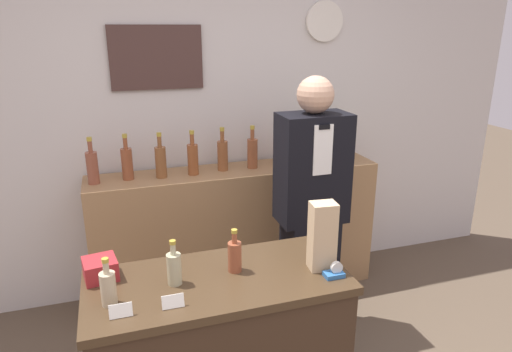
% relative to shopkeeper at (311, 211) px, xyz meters
% --- Properties ---
extents(back_wall, '(5.20, 0.09, 2.70)m').
position_rel_shopkeeper_xyz_m(back_wall, '(-0.45, 0.84, 0.50)').
color(back_wall, silver).
rests_on(back_wall, ground_plane).
extents(back_shelf, '(2.13, 0.39, 1.00)m').
position_rel_shopkeeper_xyz_m(back_shelf, '(-0.33, 0.58, -0.36)').
color(back_shelf, '#9E754C').
rests_on(back_shelf, ground_plane).
extents(shopkeeper, '(0.43, 0.27, 1.72)m').
position_rel_shopkeeper_xyz_m(shopkeeper, '(0.00, 0.00, 0.00)').
color(shopkeeper, black).
rests_on(shopkeeper, ground_plane).
extents(potted_plant, '(0.23, 0.23, 0.32)m').
position_rel_shopkeeper_xyz_m(potted_plant, '(0.45, 0.60, 0.31)').
color(potted_plant, '#B27047').
rests_on(potted_plant, back_shelf).
extents(paper_bag, '(0.13, 0.10, 0.33)m').
position_rel_shopkeeper_xyz_m(paper_bag, '(-0.29, -0.75, 0.21)').
color(paper_bag, tan).
rests_on(paper_bag, display_counter).
extents(tape_dispenser, '(0.09, 0.06, 0.07)m').
position_rel_shopkeeper_xyz_m(tape_dispenser, '(-0.27, -0.85, 0.07)').
color(tape_dispenser, '#2D66A8').
rests_on(tape_dispenser, display_counter).
extents(price_card_left, '(0.09, 0.02, 0.06)m').
position_rel_shopkeeper_xyz_m(price_card_left, '(-1.21, -0.86, 0.07)').
color(price_card_left, white).
rests_on(price_card_left, display_counter).
extents(price_card_right, '(0.09, 0.02, 0.06)m').
position_rel_shopkeeper_xyz_m(price_card_right, '(-1.01, -0.86, 0.07)').
color(price_card_right, white).
rests_on(price_card_right, display_counter).
extents(gift_box, '(0.16, 0.17, 0.09)m').
position_rel_shopkeeper_xyz_m(gift_box, '(-1.29, -0.53, 0.09)').
color(gift_box, maroon).
rests_on(gift_box, display_counter).
extents(counter_bottle_0, '(0.06, 0.06, 0.21)m').
position_rel_shopkeeper_xyz_m(counter_bottle_0, '(-1.25, -0.76, 0.13)').
color(counter_bottle_0, tan).
rests_on(counter_bottle_0, display_counter).
extents(counter_bottle_1, '(0.06, 0.06, 0.21)m').
position_rel_shopkeeper_xyz_m(counter_bottle_1, '(-0.97, -0.68, 0.13)').
color(counter_bottle_1, '#B2AD88').
rests_on(counter_bottle_1, display_counter).
extents(counter_bottle_2, '(0.06, 0.06, 0.21)m').
position_rel_shopkeeper_xyz_m(counter_bottle_2, '(-0.69, -0.66, 0.13)').
color(counter_bottle_2, brown).
rests_on(counter_bottle_2, display_counter).
extents(shelf_bottle_0, '(0.08, 0.08, 0.32)m').
position_rel_shopkeeper_xyz_m(shelf_bottle_0, '(-1.32, 0.57, 0.26)').
color(shelf_bottle_0, brown).
rests_on(shelf_bottle_0, back_shelf).
extents(shelf_bottle_1, '(0.08, 0.08, 0.32)m').
position_rel_shopkeeper_xyz_m(shelf_bottle_1, '(-1.10, 0.60, 0.26)').
color(shelf_bottle_1, brown).
rests_on(shelf_bottle_1, back_shelf).
extents(shelf_bottle_2, '(0.08, 0.08, 0.32)m').
position_rel_shopkeeper_xyz_m(shelf_bottle_2, '(-0.88, 0.57, 0.26)').
color(shelf_bottle_2, brown).
rests_on(shelf_bottle_2, back_shelf).
extents(shelf_bottle_3, '(0.08, 0.08, 0.32)m').
position_rel_shopkeeper_xyz_m(shelf_bottle_3, '(-0.65, 0.57, 0.26)').
color(shelf_bottle_3, brown).
rests_on(shelf_bottle_3, back_shelf).
extents(shelf_bottle_4, '(0.08, 0.08, 0.32)m').
position_rel_shopkeeper_xyz_m(shelf_bottle_4, '(-0.43, 0.60, 0.26)').
color(shelf_bottle_4, brown).
rests_on(shelf_bottle_4, back_shelf).
extents(shelf_bottle_5, '(0.08, 0.08, 0.32)m').
position_rel_shopkeeper_xyz_m(shelf_bottle_5, '(-0.21, 0.59, 0.26)').
color(shelf_bottle_5, brown).
rests_on(shelf_bottle_5, back_shelf).
extents(shelf_bottle_6, '(0.08, 0.08, 0.32)m').
position_rel_shopkeeper_xyz_m(shelf_bottle_6, '(0.01, 0.60, 0.26)').
color(shelf_bottle_6, brown).
rests_on(shelf_bottle_6, back_shelf).
extents(shelf_bottle_7, '(0.08, 0.08, 0.32)m').
position_rel_shopkeeper_xyz_m(shelf_bottle_7, '(0.23, 0.59, 0.26)').
color(shelf_bottle_7, brown).
rests_on(shelf_bottle_7, back_shelf).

